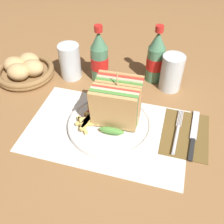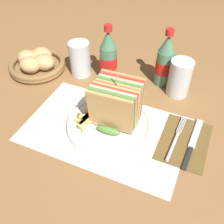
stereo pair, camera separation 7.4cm
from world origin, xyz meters
name	(u,v)px [view 1 (the left image)]	position (x,y,z in m)	size (l,w,h in m)	color
ground_plane	(106,133)	(0.00, 0.00, 0.00)	(4.00, 4.00, 0.00)	olive
placemat	(106,130)	(0.00, 0.01, 0.00)	(0.45, 0.28, 0.00)	silver
plate_main	(110,124)	(0.01, 0.03, 0.01)	(0.24, 0.24, 0.02)	white
club_sandwich	(117,103)	(0.02, 0.04, 0.08)	(0.13, 0.12, 0.16)	tan
fries_pile	(89,120)	(-0.05, 0.01, 0.03)	(0.08, 0.10, 0.02)	#E5C166
ketchup_blob	(90,114)	(-0.06, 0.03, 0.03)	(0.04, 0.03, 0.01)	maroon
napkin	(185,134)	(0.22, 0.06, 0.00)	(0.13, 0.18, 0.00)	brown
fork	(177,135)	(0.19, 0.04, 0.01)	(0.02, 0.17, 0.01)	silver
knife	(194,135)	(0.24, 0.05, 0.01)	(0.02, 0.19, 0.00)	black
coke_bottle_near	(99,58)	(-0.09, 0.24, 0.08)	(0.06, 0.06, 0.20)	#4C7F5B
coke_bottle_far	(156,58)	(0.09, 0.29, 0.08)	(0.06, 0.06, 0.20)	#4C7F5B
glass_near	(172,73)	(0.15, 0.25, 0.06)	(0.07, 0.07, 0.12)	silver
glass_far	(70,62)	(-0.19, 0.23, 0.06)	(0.07, 0.07, 0.12)	silver
bread_basket	(25,70)	(-0.35, 0.18, 0.03)	(0.20, 0.20, 0.07)	olive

